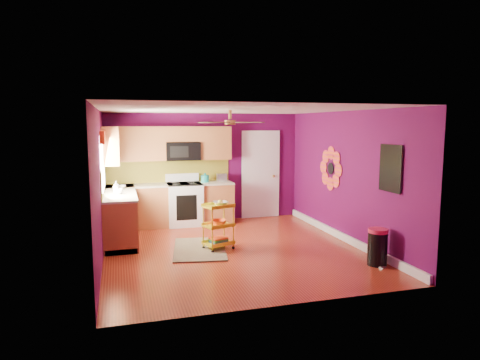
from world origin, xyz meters
name	(u,v)px	position (x,y,z in m)	size (l,w,h in m)	color
ground	(233,249)	(0.00, 0.00, 0.00)	(5.00, 5.00, 0.00)	maroon
room_envelope	(235,159)	(0.03, 0.00, 1.63)	(4.54, 5.04, 2.52)	#550944
lower_cabinets	(149,211)	(-1.35, 1.82, 0.43)	(2.81, 2.31, 0.94)	brown
electric_range	(184,204)	(-0.55, 2.17, 0.48)	(0.76, 0.66, 1.13)	white
upper_cabinetry	(151,145)	(-1.24, 2.17, 1.80)	(2.80, 2.30, 1.26)	brown
left_window	(103,152)	(-2.22, 1.05, 1.74)	(0.08, 1.35, 1.08)	white
panel_door	(261,175)	(1.35, 2.47, 1.02)	(0.95, 0.11, 2.15)	white
right_wall_art	(355,168)	(2.23, -0.34, 1.44)	(0.04, 2.74, 1.04)	black
ceiling_fan	(230,122)	(0.00, 0.20, 2.29)	(1.01, 1.01, 0.26)	#BF8C3F
shag_rug	(200,249)	(-0.59, 0.16, 0.01)	(0.91, 1.48, 0.02)	black
rolling_cart	(219,224)	(-0.25, 0.10, 0.46)	(0.59, 0.51, 0.90)	yellow
trash_can	(378,247)	(1.99, -1.47, 0.30)	(0.39, 0.39, 0.60)	black
teal_kettle	(205,178)	(-0.06, 2.24, 1.02)	(0.18, 0.18, 0.21)	#128882
toaster	(222,177)	(0.34, 2.27, 1.03)	(0.22, 0.15, 0.18)	beige
soap_bottle_a	(115,188)	(-2.02, 1.19, 1.03)	(0.08, 0.08, 0.18)	#EA3F72
soap_bottle_b	(116,185)	(-2.00, 1.65, 1.03)	(0.14, 0.14, 0.17)	white
counter_dish	(120,187)	(-1.94, 1.75, 0.97)	(0.25, 0.25, 0.06)	white
counter_cup	(120,191)	(-1.94, 1.04, 0.99)	(0.13, 0.13, 0.10)	white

